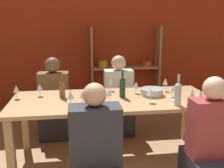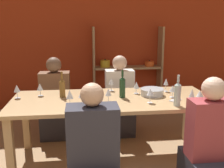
% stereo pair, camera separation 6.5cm
% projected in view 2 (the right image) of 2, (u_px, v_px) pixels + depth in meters
% --- Properties ---
extents(wall_back_red, '(8.80, 0.06, 2.70)m').
position_uv_depth(wall_back_red, '(98.00, 38.00, 5.00)').
color(wall_back_red, '#B23819').
rests_on(wall_back_red, ground_plane).
extents(shelf_unit, '(1.32, 0.30, 1.56)m').
position_uv_depth(shelf_unit, '(127.00, 82.00, 5.06)').
color(shelf_unit, tan).
rests_on(shelf_unit, ground_plane).
extents(dining_table, '(2.35, 0.97, 0.77)m').
position_uv_depth(dining_table, '(113.00, 105.00, 3.08)').
color(dining_table, tan).
rests_on(dining_table, ground_plane).
extents(mixing_bowl, '(0.29, 0.29, 0.08)m').
position_uv_depth(mixing_bowl, '(152.00, 92.00, 3.18)').
color(mixing_bowl, '#B7BABC').
rests_on(mixing_bowl, dining_table).
extents(wine_bottle_green, '(0.07, 0.07, 0.30)m').
position_uv_depth(wine_bottle_green, '(62.00, 87.00, 3.10)').
color(wine_bottle_green, brown).
rests_on(wine_bottle_green, dining_table).
extents(wine_bottle_dark, '(0.07, 0.07, 0.33)m').
position_uv_depth(wine_bottle_dark, '(177.00, 93.00, 2.77)').
color(wine_bottle_dark, '#B2C6C1').
rests_on(wine_bottle_dark, dining_table).
extents(wine_bottle_amber, '(0.07, 0.07, 0.33)m').
position_uv_depth(wine_bottle_amber, '(122.00, 87.00, 3.08)').
color(wine_bottle_amber, '#19381E').
rests_on(wine_bottle_amber, dining_table).
extents(wine_glass_red_a, '(0.07, 0.07, 0.17)m').
position_uv_depth(wine_glass_red_a, '(82.00, 95.00, 2.76)').
color(wine_glass_red_a, white).
rests_on(wine_glass_red_a, dining_table).
extents(wine_glass_white_a, '(0.07, 0.07, 0.15)m').
position_uv_depth(wine_glass_white_a, '(136.00, 85.00, 3.25)').
color(wine_glass_white_a, white).
rests_on(wine_glass_white_a, dining_table).
extents(wine_glass_empty_a, '(0.08, 0.08, 0.16)m').
position_uv_depth(wine_glass_empty_a, '(150.00, 92.00, 2.87)').
color(wine_glass_empty_a, white).
rests_on(wine_glass_empty_a, dining_table).
extents(wine_glass_white_b, '(0.08, 0.08, 0.14)m').
position_uv_depth(wine_glass_white_b, '(200.00, 94.00, 2.89)').
color(wine_glass_white_b, white).
rests_on(wine_glass_white_b, dining_table).
extents(wine_glass_white_c, '(0.07, 0.07, 0.19)m').
position_uv_depth(wine_glass_white_c, '(70.00, 95.00, 2.72)').
color(wine_glass_white_c, white).
rests_on(wine_glass_white_c, dining_table).
extents(wine_glass_white_d, '(0.07, 0.07, 0.16)m').
position_uv_depth(wine_glass_white_d, '(17.00, 89.00, 3.05)').
color(wine_glass_white_d, white).
rests_on(wine_glass_white_d, dining_table).
extents(wine_glass_red_b, '(0.08, 0.08, 0.15)m').
position_uv_depth(wine_glass_red_b, '(173.00, 89.00, 3.08)').
color(wine_glass_red_b, white).
rests_on(wine_glass_red_b, dining_table).
extents(wine_glass_white_e, '(0.07, 0.07, 0.16)m').
position_uv_depth(wine_glass_white_e, '(108.00, 93.00, 2.86)').
color(wine_glass_white_e, white).
rests_on(wine_glass_white_e, dining_table).
extents(wine_glass_red_c, '(0.06, 0.06, 0.18)m').
position_uv_depth(wine_glass_red_c, '(192.00, 94.00, 2.81)').
color(wine_glass_red_c, white).
rests_on(wine_glass_red_c, dining_table).
extents(wine_glass_empty_b, '(0.06, 0.06, 0.17)m').
position_uv_depth(wine_glass_empty_b, '(166.00, 82.00, 3.35)').
color(wine_glass_empty_b, white).
rests_on(wine_glass_empty_b, dining_table).
extents(wine_glass_white_f, '(0.07, 0.07, 0.15)m').
position_uv_depth(wine_glass_white_f, '(40.00, 87.00, 3.15)').
color(wine_glass_white_f, white).
rests_on(wine_glass_white_f, dining_table).
extents(wine_glass_empty_c, '(0.07, 0.07, 0.17)m').
position_uv_depth(wine_glass_empty_c, '(111.00, 82.00, 3.38)').
color(wine_glass_empty_c, white).
rests_on(wine_glass_empty_c, dining_table).
extents(cell_phone, '(0.16, 0.14, 0.01)m').
position_uv_depth(cell_phone, '(175.00, 100.00, 2.98)').
color(cell_phone, silver).
rests_on(cell_phone, dining_table).
extents(person_near_a, '(0.44, 0.55, 1.16)m').
position_uv_depth(person_near_a, '(93.00, 165.00, 2.30)').
color(person_near_a, '#2D2D38').
rests_on(person_near_a, ground_plane).
extents(person_far_a, '(0.43, 0.54, 1.16)m').
position_uv_depth(person_far_a, '(56.00, 107.00, 3.84)').
color(person_far_a, '#2D2D38').
rests_on(person_far_a, ground_plane).
extents(person_near_b, '(0.40, 0.50, 1.17)m').
position_uv_depth(person_near_b, '(208.00, 154.00, 2.46)').
color(person_near_b, '#2D2D38').
rests_on(person_near_b, ground_plane).
extents(person_far_b, '(0.41, 0.52, 1.17)m').
position_uv_depth(person_far_b, '(119.00, 105.00, 3.93)').
color(person_far_b, '#2D2D38').
rests_on(person_far_b, ground_plane).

